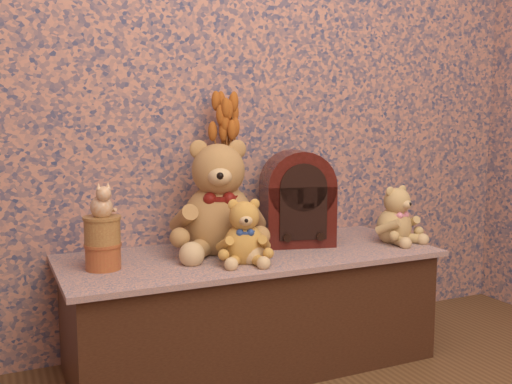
# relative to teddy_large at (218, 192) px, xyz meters

# --- Properties ---
(display_shelf) EXTENTS (1.42, 0.59, 0.44)m
(display_shelf) POSITION_rel_teddy_large_xyz_m (0.10, -0.07, -0.45)
(display_shelf) COLOR #3C527C
(display_shelf) RESTS_ON ground
(teddy_large) EXTENTS (0.48, 0.53, 0.46)m
(teddy_large) POSITION_rel_teddy_large_xyz_m (0.00, 0.00, 0.00)
(teddy_large) COLOR olive
(teddy_large) RESTS_ON display_shelf
(teddy_medium) EXTENTS (0.25, 0.28, 0.25)m
(teddy_medium) POSITION_rel_teddy_large_xyz_m (0.02, -0.19, -0.11)
(teddy_medium) COLOR gold
(teddy_medium) RESTS_ON display_shelf
(teddy_small) EXTENTS (0.25, 0.28, 0.25)m
(teddy_small) POSITION_rel_teddy_large_xyz_m (0.72, -0.14, -0.10)
(teddy_small) COLOR tan
(teddy_small) RESTS_ON display_shelf
(cathedral_radio) EXTENTS (0.32, 0.26, 0.38)m
(cathedral_radio) POSITION_rel_teddy_large_xyz_m (0.34, -0.00, -0.04)
(cathedral_radio) COLOR #3B100A
(cathedral_radio) RESTS_ON display_shelf
(ceramic_vase) EXTENTS (0.13, 0.13, 0.21)m
(ceramic_vase) POSITION_rel_teddy_large_xyz_m (0.08, 0.10, -0.13)
(ceramic_vase) COLOR tan
(ceramic_vase) RESTS_ON display_shelf
(dried_stalks) EXTENTS (0.24, 0.24, 0.38)m
(dried_stalks) POSITION_rel_teddy_large_xyz_m (0.08, 0.10, 0.17)
(dried_stalks) COLOR #AD551B
(dried_stalks) RESTS_ON ceramic_vase
(biscuit_tin_lower) EXTENTS (0.13, 0.13, 0.09)m
(biscuit_tin_lower) POSITION_rel_teddy_large_xyz_m (-0.45, -0.08, -0.19)
(biscuit_tin_lower) COLOR #BA7C36
(biscuit_tin_lower) RESTS_ON display_shelf
(biscuit_tin_upper) EXTENTS (0.15, 0.15, 0.09)m
(biscuit_tin_upper) POSITION_rel_teddy_large_xyz_m (-0.45, -0.08, -0.10)
(biscuit_tin_upper) COLOR tan
(biscuit_tin_upper) RESTS_ON biscuit_tin_lower
(cat_figurine) EXTENTS (0.10, 0.11, 0.12)m
(cat_figurine) POSITION_rel_teddy_large_xyz_m (-0.45, -0.08, 0.01)
(cat_figurine) COLOR silver
(cat_figurine) RESTS_ON biscuit_tin_upper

